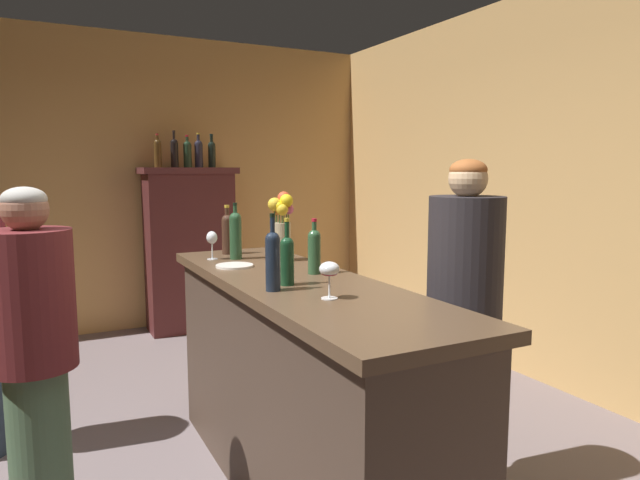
% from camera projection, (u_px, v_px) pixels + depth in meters
% --- Properties ---
extents(wall_back, '(5.74, 0.12, 2.87)m').
position_uv_depth(wall_back, '(90.00, 184.00, 5.35)').
color(wall_back, tan).
rests_on(wall_back, ground).
extents(wall_right, '(0.12, 6.87, 2.87)m').
position_uv_depth(wall_right, '(621.00, 192.00, 3.61)').
color(wall_right, tan).
rests_on(wall_right, ground).
extents(bar_counter, '(0.64, 2.20, 1.06)m').
position_uv_depth(bar_counter, '(299.00, 388.00, 2.70)').
color(bar_counter, '#47372C').
rests_on(bar_counter, ground).
extents(display_cabinet, '(0.90, 0.47, 1.59)m').
position_uv_depth(display_cabinet, '(190.00, 246.00, 5.52)').
color(display_cabinet, '#4C2020').
rests_on(display_cabinet, ground).
extents(wine_bottle_pinot, '(0.07, 0.07, 0.30)m').
position_uv_depth(wine_bottle_pinot, '(227.00, 232.00, 3.42)').
color(wine_bottle_pinot, '#41281D').
rests_on(wine_bottle_pinot, bar_counter).
extents(wine_bottle_chardonnay, '(0.06, 0.06, 0.27)m').
position_uv_depth(wine_bottle_chardonnay, '(314.00, 249.00, 2.77)').
color(wine_bottle_chardonnay, '#2C5131').
rests_on(wine_bottle_chardonnay, bar_counter).
extents(wine_bottle_riesling, '(0.06, 0.06, 0.33)m').
position_uv_depth(wine_bottle_riesling, '(273.00, 258.00, 2.38)').
color(wine_bottle_riesling, '#1A2434').
rests_on(wine_bottle_riesling, bar_counter).
extents(wine_bottle_syrah, '(0.06, 0.06, 0.30)m').
position_uv_depth(wine_bottle_syrah, '(287.00, 258.00, 2.50)').
color(wine_bottle_syrah, '#173C22').
rests_on(wine_bottle_syrah, bar_counter).
extents(wine_bottle_rose, '(0.07, 0.07, 0.32)m').
position_uv_depth(wine_bottle_rose, '(236.00, 233.00, 3.23)').
color(wine_bottle_rose, '#25482B').
rests_on(wine_bottle_rose, bar_counter).
extents(wine_glass_front, '(0.08, 0.08, 0.15)m').
position_uv_depth(wine_glass_front, '(329.00, 271.00, 2.23)').
color(wine_glass_front, white).
rests_on(wine_glass_front, bar_counter).
extents(wine_glass_mid, '(0.06, 0.06, 0.16)m').
position_uv_depth(wine_glass_mid, '(212.00, 239.00, 3.21)').
color(wine_glass_mid, white).
rests_on(wine_glass_mid, bar_counter).
extents(flower_arrangement, '(0.15, 0.13, 0.39)m').
position_uv_depth(flower_arrangement, '(282.00, 224.00, 3.16)').
color(flower_arrangement, tan).
rests_on(flower_arrangement, bar_counter).
extents(cheese_plate, '(0.20, 0.20, 0.01)m').
position_uv_depth(cheese_plate, '(234.00, 266.00, 2.98)').
color(cheese_plate, white).
rests_on(cheese_plate, bar_counter).
extents(display_bottle_left, '(0.07, 0.07, 0.31)m').
position_uv_depth(display_bottle_left, '(158.00, 152.00, 5.28)').
color(display_bottle_left, '#4A3115').
rests_on(display_bottle_left, display_cabinet).
extents(display_bottle_midleft, '(0.07, 0.07, 0.35)m').
position_uv_depth(display_bottle_midleft, '(174.00, 152.00, 5.35)').
color(display_bottle_midleft, black).
rests_on(display_bottle_midleft, display_cabinet).
extents(display_bottle_center, '(0.08, 0.08, 0.31)m').
position_uv_depth(display_bottle_center, '(187.00, 153.00, 5.41)').
color(display_bottle_center, '#1F3420').
rests_on(display_bottle_center, display_cabinet).
extents(display_bottle_midright, '(0.08, 0.08, 0.33)m').
position_uv_depth(display_bottle_midright, '(199.00, 152.00, 5.46)').
color(display_bottle_midright, '#252330').
rests_on(display_bottle_midright, display_cabinet).
extents(display_bottle_right, '(0.07, 0.07, 0.33)m').
position_uv_depth(display_bottle_right, '(212.00, 153.00, 5.52)').
color(display_bottle_right, black).
rests_on(display_bottle_right, display_cabinet).
extents(patron_tall, '(0.34, 0.34, 1.51)m').
position_uv_depth(patron_tall, '(34.00, 354.00, 2.31)').
color(patron_tall, '#4C694C').
rests_on(patron_tall, ground).
extents(bartender, '(0.35, 0.35, 1.62)m').
position_uv_depth(bartender, '(464.00, 317.00, 2.64)').
color(bartender, '#406954').
rests_on(bartender, ground).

